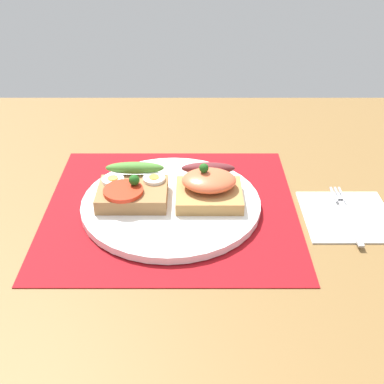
# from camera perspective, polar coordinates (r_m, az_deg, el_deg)

# --- Properties ---
(ground_plane) EXTENTS (1.20, 0.90, 0.03)m
(ground_plane) POSITION_cam_1_polar(r_m,az_deg,el_deg) (0.76, -2.25, -2.87)
(ground_plane) COLOR brown
(placemat) EXTENTS (0.38, 0.35, 0.00)m
(placemat) POSITION_cam_1_polar(r_m,az_deg,el_deg) (0.75, -2.28, -1.78)
(placemat) COLOR maroon
(placemat) RESTS_ON ground_plane
(plate) EXTENTS (0.27, 0.27, 0.01)m
(plate) POSITION_cam_1_polar(r_m,az_deg,el_deg) (0.75, -2.29, -1.33)
(plate) COLOR white
(plate) RESTS_ON placemat
(sandwich_egg_tomato) EXTENTS (0.10, 0.10, 0.04)m
(sandwich_egg_tomato) POSITION_cam_1_polar(r_m,az_deg,el_deg) (0.75, -6.75, 0.37)
(sandwich_egg_tomato) COLOR #9D6D41
(sandwich_egg_tomato) RESTS_ON plate
(sandwich_salmon) EXTENTS (0.10, 0.10, 0.06)m
(sandwich_salmon) POSITION_cam_1_polar(r_m,az_deg,el_deg) (0.74, 2.08, 0.78)
(sandwich_salmon) COLOR #B28146
(sandwich_salmon) RESTS_ON plate
(napkin) EXTENTS (0.13, 0.13, 0.01)m
(napkin) POSITION_cam_1_polar(r_m,az_deg,el_deg) (0.77, 17.57, -2.60)
(napkin) COLOR white
(napkin) RESTS_ON ground_plane
(fork) EXTENTS (0.02, 0.15, 0.00)m
(fork) POSITION_cam_1_polar(r_m,az_deg,el_deg) (0.77, 17.44, -2.29)
(fork) COLOR #B7B7BC
(fork) RESTS_ON napkin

